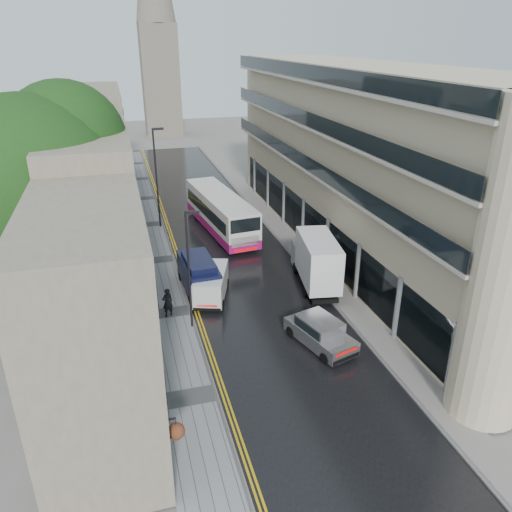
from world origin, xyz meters
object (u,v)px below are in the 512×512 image
tree_near (37,214)px  pedestrian (168,302)px  white_lorry (306,272)px  white_van (195,295)px  cream_bus (219,227)px  lamp_post_near (189,272)px  tree_far (62,171)px  navy_van (191,287)px  lamp_post_far (157,179)px  silver_hatchback (326,350)px

tree_near → pedestrian: 8.92m
white_lorry → white_van: (-7.28, 0.51, -0.90)m
white_lorry → pedestrian: white_lorry is taller
cream_bus → white_lorry: bearing=-77.3°
cream_bus → lamp_post_near: 12.85m
tree_far → pedestrian: size_ratio=6.69×
navy_van → pedestrian: size_ratio=2.70×
tree_far → lamp_post_far: size_ratio=1.43×
cream_bus → pedestrian: 11.72m
navy_van → lamp_post_far: 15.26m
silver_hatchback → tree_near: bearing=133.0°
lamp_post_far → tree_near: bearing=-121.2°
pedestrian → lamp_post_near: (1.21, -1.59, 2.65)m
white_lorry → tree_far: bearing=146.9°
tree_near → white_lorry: (15.64, -1.04, -5.06)m
silver_hatchback → white_van: 9.55m
tree_near → navy_van: (8.20, 0.04, -5.64)m
silver_hatchback → pedestrian: 10.24m
cream_bus → white_lorry: size_ratio=1.71×
tree_near → white_lorry: tree_near is taller
tree_near → silver_hatchback: size_ratio=3.17×
pedestrian → lamp_post_near: bearing=106.7°
pedestrian → silver_hatchback: bearing=115.9°
lamp_post_far → white_van: bearing=-91.5°
pedestrian → lamp_post_near: 3.32m
lamp_post_far → silver_hatchback: bearing=-78.7°
navy_van → silver_hatchback: bearing=-58.0°
cream_bus → white_lorry: (3.67, -10.25, 0.21)m
white_van → pedestrian: bearing=-141.4°
tree_far → lamp_post_far: tree_far is taller
tree_near → pedestrian: size_ratio=7.46×
tree_far → navy_van: size_ratio=2.48×
silver_hatchback → white_van: size_ratio=1.02×
navy_van → pedestrian: bearing=-145.8°
tree_near → tree_far: 13.02m
white_lorry → navy_van: size_ratio=1.42×
lamp_post_near → navy_van: bearing=99.4°
tree_far → lamp_post_near: bearing=-64.6°
cream_bus → lamp_post_far: size_ratio=1.40×
tree_near → lamp_post_near: size_ratio=1.94×
tree_near → white_van: size_ratio=3.24×
navy_van → tree_far: bearing=118.2°
cream_bus → white_lorry: white_lorry is taller
tree_far → pedestrian: 16.36m
cream_bus → lamp_post_near: size_ratio=1.70×
tree_far → navy_van: (7.90, -12.96, -4.93)m
tree_near → cream_bus: size_ratio=1.14×
tree_far → white_lorry: bearing=-42.5°
white_lorry → lamp_post_far: (-7.96, 16.00, 2.60)m
white_van → navy_van: 0.68m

